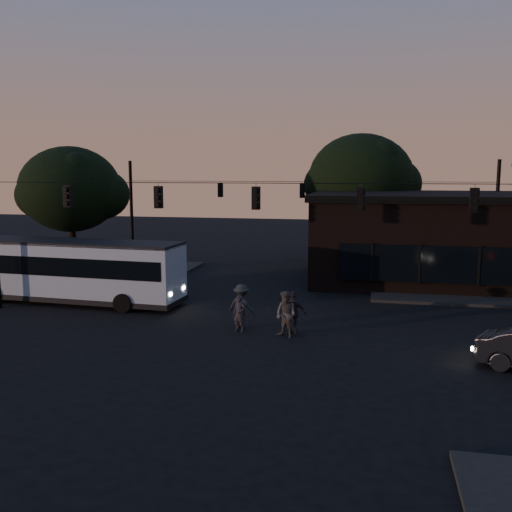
% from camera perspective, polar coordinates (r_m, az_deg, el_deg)
% --- Properties ---
extents(ground, '(120.00, 120.00, 0.00)m').
position_cam_1_polar(ground, '(22.03, -2.16, -9.25)').
color(ground, black).
rests_on(ground, ground).
extents(sidewalk_far_right, '(14.00, 10.00, 0.15)m').
position_cam_1_polar(sidewalk_far_right, '(35.67, 22.78, -2.92)').
color(sidewalk_far_right, black).
rests_on(sidewalk_far_right, ground).
extents(sidewalk_far_left, '(14.00, 10.00, 0.15)m').
position_cam_1_polar(sidewalk_far_left, '(39.87, -17.01, -1.49)').
color(sidewalk_far_left, black).
rests_on(sidewalk_far_left, ground).
extents(building, '(15.40, 10.41, 5.40)m').
position_cam_1_polar(building, '(36.76, 17.85, 1.81)').
color(building, black).
rests_on(building, ground).
extents(tree_behind, '(7.60, 7.60, 9.43)m').
position_cam_1_polar(tree_behind, '(42.38, 10.43, 7.62)').
color(tree_behind, black).
rests_on(tree_behind, ground).
extents(tree_left, '(6.40, 6.40, 8.30)m').
position_cam_1_polar(tree_left, '(38.46, -18.08, 6.35)').
color(tree_left, black).
rests_on(tree_left, ground).
extents(signal_rig_near, '(26.24, 0.30, 7.50)m').
position_cam_1_polar(signal_rig_near, '(24.99, 0.00, 3.29)').
color(signal_rig_near, black).
rests_on(signal_rig_near, ground).
extents(signal_rig_far, '(26.24, 0.30, 7.50)m').
position_cam_1_polar(signal_rig_far, '(40.76, 4.63, 4.91)').
color(signal_rig_far, black).
rests_on(signal_rig_far, ground).
extents(bus, '(11.56, 3.37, 3.21)m').
position_cam_1_polar(bus, '(30.61, -17.71, -1.16)').
color(bus, '#94A6BC').
rests_on(bus, ground).
extents(pedestrian_a, '(0.64, 0.51, 1.55)m').
position_cam_1_polar(pedestrian_a, '(24.11, -1.68, -5.77)').
color(pedestrian_a, '#24222A').
rests_on(pedestrian_a, ground).
extents(pedestrian_b, '(1.17, 1.11, 1.91)m').
position_cam_1_polar(pedestrian_b, '(23.25, 3.01, -5.87)').
color(pedestrian_b, '#494642').
rests_on(pedestrian_b, ground).
extents(pedestrian_c, '(1.12, 0.62, 1.80)m').
position_cam_1_polar(pedestrian_c, '(23.80, 3.77, -5.67)').
color(pedestrian_c, '#242128').
rests_on(pedestrian_c, ground).
extents(pedestrian_d, '(1.38, 1.01, 1.91)m').
position_cam_1_polar(pedestrian_d, '(24.62, -1.46, -5.03)').
color(pedestrian_d, '#1F2527').
rests_on(pedestrian_d, ground).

